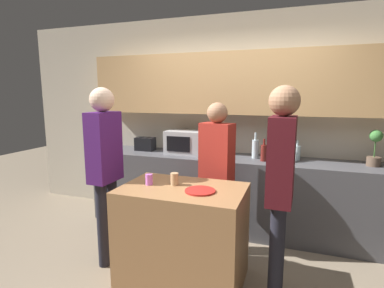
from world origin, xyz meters
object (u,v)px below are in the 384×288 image
object	(u,v)px
bottle_2	(275,152)
person_left	(217,165)
person_right	(105,161)
bottle_3	(284,151)
cup_1	(175,179)
cup_0	(149,179)
toaster	(145,144)
plate_on_island	(200,191)
bottle_0	(255,148)
bottle_4	(297,152)
bottle_1	(264,153)
person_center	(281,177)
microwave	(187,142)
potted_plant	(375,148)

from	to	relation	value
bottle_2	person_left	xyz separation A→B (m)	(-0.55, -0.50, -0.09)
person_left	person_right	size ratio (longest dim) A/B	0.92
bottle_3	cup_1	distance (m)	1.46
cup_0	cup_1	size ratio (longest dim) A/B	0.89
toaster	plate_on_island	distance (m)	1.80
bottle_0	cup_1	xyz separation A→B (m)	(-0.56, -1.20, -0.11)
bottle_4	bottle_1	bearing A→B (deg)	-152.36
cup_1	person_center	distance (m)	0.93
plate_on_island	person_right	xyz separation A→B (m)	(-1.00, 0.09, 0.17)
bottle_3	cup_0	xyz separation A→B (m)	(-1.11, -1.21, -0.12)
bottle_2	bottle_4	distance (m)	0.31
microwave	plate_on_island	xyz separation A→B (m)	(0.60, -1.32, -0.19)
bottle_3	person_right	xyz separation A→B (m)	(-1.62, -1.16, 0.01)
bottle_3	person_center	world-z (taller)	person_center
cup_0	potted_plant	bearing A→B (deg)	32.09
bottle_0	person_right	distance (m)	1.77
potted_plant	bottle_0	size ratio (longest dim) A/B	1.26
potted_plant	person_left	xyz separation A→B (m)	(-1.58, -0.65, -0.17)
bottle_2	cup_1	distance (m)	1.34
plate_on_island	bottle_0	bearing A→B (deg)	77.78
plate_on_island	person_right	distance (m)	1.02
cup_1	person_right	size ratio (longest dim) A/B	0.06
toaster	bottle_1	distance (m)	1.62
plate_on_island	person_left	xyz separation A→B (m)	(-0.03, 0.67, 0.07)
bottle_0	cup_1	world-z (taller)	bottle_0
bottle_2	bottle_4	world-z (taller)	bottle_2
bottle_1	bottle_2	world-z (taller)	bottle_2
bottle_2	bottle_4	size ratio (longest dim) A/B	1.26
plate_on_island	bottle_3	bearing A→B (deg)	63.79
potted_plant	bottle_2	world-z (taller)	potted_plant
toaster	cup_0	distance (m)	1.47
cup_1	person_center	xyz separation A→B (m)	(0.92, -0.07, 0.12)
person_right	bottle_1	bearing A→B (deg)	130.06
cup_0	bottle_3	bearing A→B (deg)	47.47
toaster	bottle_2	xyz separation A→B (m)	(1.74, -0.15, 0.02)
bottle_0	cup_1	distance (m)	1.33
bottle_3	cup_0	size ratio (longest dim) A/B	3.22
person_left	cup_1	bearing A→B (deg)	80.31
person_left	person_center	xyz separation A→B (m)	(0.68, -0.64, 0.10)
bottle_4	potted_plant	bearing A→B (deg)	-3.29
person_right	microwave	bearing A→B (deg)	164.16
bottle_4	bottle_3	bearing A→B (deg)	-141.84
potted_plant	bottle_4	world-z (taller)	potted_plant
cup_1	bottle_2	bearing A→B (deg)	53.26
potted_plant	bottle_2	size ratio (longest dim) A/B	1.32
plate_on_island	microwave	bearing A→B (deg)	114.51
cup_0	person_right	xyz separation A→B (m)	(-0.51, 0.06, 0.13)
person_center	person_right	xyz separation A→B (m)	(-1.65, 0.06, -0.00)
microwave	bottle_0	distance (m)	0.88
microwave	bottle_1	xyz separation A→B (m)	(1.00, -0.14, -0.05)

